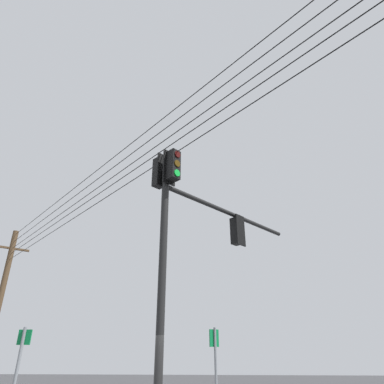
% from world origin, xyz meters
% --- Properties ---
extents(signal_mast_assembly, '(4.41, 4.94, 7.40)m').
position_xyz_m(signal_mast_assembly, '(0.84, 1.48, 5.28)').
color(signal_mast_assembly, black).
rests_on(signal_mast_assembly, ground).
extents(route_sign_primary, '(0.26, 0.22, 2.76)m').
position_xyz_m(route_sign_primary, '(1.48, 2.47, 1.69)').
color(route_sign_primary, slate).
rests_on(route_sign_primary, ground).
extents(route_sign_secondary, '(0.31, 0.10, 2.66)m').
position_xyz_m(route_sign_secondary, '(-2.74, 0.24, 1.56)').
color(route_sign_secondary, slate).
rests_on(route_sign_secondary, ground).
extents(overhead_wire_span, '(24.45, 24.84, 1.68)m').
position_xyz_m(overhead_wire_span, '(1.32, -0.37, 8.00)').
color(overhead_wire_span, black).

